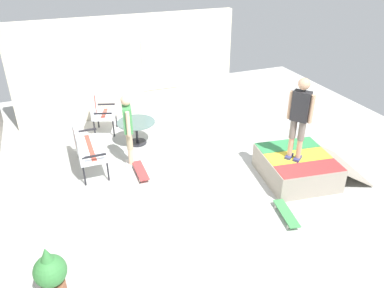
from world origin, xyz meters
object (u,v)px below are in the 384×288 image
object	(u,v)px
potted_plant	(51,274)
person_skater	(300,114)
patio_chair_near_house	(99,110)
person_watching	(128,126)
skateboard_by_bench	(141,171)
skateboard_spare	(286,213)
patio_table	(136,128)
skate_ramp	(298,167)
patio_bench	(84,144)

from	to	relation	value
potted_plant	person_skater	bearing A→B (deg)	-74.91
patio_chair_near_house	person_watching	distance (m)	1.89
skateboard_by_bench	skateboard_spare	world-z (taller)	same
person_skater	skateboard_spare	size ratio (longest dim) A/B	2.02
patio_chair_near_house	skateboard_spare	distance (m)	5.27
patio_chair_near_house	skateboard_by_bench	size ratio (longest dim) A/B	1.27
patio_chair_near_house	skateboard_by_bench	xyz separation A→B (m)	(-2.31, -0.41, -0.53)
patio_chair_near_house	skateboard_by_bench	world-z (taller)	patio_chair_near_house
patio_table	person_skater	distance (m)	3.87
patio_table	potted_plant	distance (m)	4.55
skate_ramp	person_skater	world-z (taller)	person_skater
skate_ramp	patio_table	xyz separation A→B (m)	(2.69, 2.70, 0.14)
person_watching	skateboard_by_bench	world-z (taller)	person_watching
person_watching	skateboard_by_bench	bearing A→B (deg)	-169.66
patio_chair_near_house	potted_plant	xyz separation A→B (m)	(-4.93, 1.48, -0.15)
patio_bench	person_watching	world-z (taller)	person_watching
patio_chair_near_house	skateboard_spare	size ratio (longest dim) A/B	1.24
patio_bench	person_watching	distance (m)	0.99
patio_table	person_watching	distance (m)	1.11
skate_ramp	skateboard_spare	xyz separation A→B (m)	(-1.01, 0.93, -0.18)
patio_table	skateboard_by_bench	xyz separation A→B (m)	(-1.37, 0.28, -0.32)
skateboard_by_bench	skateboard_spare	xyz separation A→B (m)	(-2.33, -2.05, 0.00)
person_skater	potted_plant	bearing A→B (deg)	105.09
patio_chair_near_house	person_skater	distance (m)	4.95
patio_bench	skateboard_spare	distance (m)	4.27
patio_bench	patio_table	distance (m)	1.52
person_watching	person_skater	xyz separation A→B (m)	(-1.83, -2.89, 0.56)
skate_ramp	patio_bench	xyz separation A→B (m)	(1.92, 3.99, 0.35)
person_skater	skateboard_by_bench	world-z (taller)	person_skater
patio_table	skateboard_spare	distance (m)	4.11
patio_bench	patio_chair_near_house	bearing A→B (deg)	-19.36
potted_plant	person_watching	bearing A→B (deg)	-30.22
patio_table	potted_plant	bearing A→B (deg)	151.45
skateboard_spare	patio_bench	bearing A→B (deg)	46.30
person_watching	person_skater	world-z (taller)	person_skater
skate_ramp	person_watching	world-z (taller)	person_watching
patio_bench	potted_plant	xyz separation A→B (m)	(-3.22, 0.88, -0.15)
patio_bench	skateboard_by_bench	xyz separation A→B (m)	(-0.60, -1.01, -0.53)
potted_plant	patio_bench	bearing A→B (deg)	-15.26
skateboard_spare	patio_table	bearing A→B (deg)	25.50
patio_bench	skateboard_spare	bearing A→B (deg)	-133.70
patio_table	skateboard_spare	bearing A→B (deg)	-154.50
potted_plant	skateboard_spare	bearing A→B (deg)	-85.68
patio_table	patio_bench	bearing A→B (deg)	120.87
skate_ramp	skateboard_by_bench	size ratio (longest dim) A/B	2.75
skateboard_by_bench	patio_bench	bearing A→B (deg)	59.33
patio_table	skateboard_by_bench	bearing A→B (deg)	168.32
skate_ramp	skateboard_by_bench	bearing A→B (deg)	66.17
skate_ramp	potted_plant	xyz separation A→B (m)	(-1.31, 4.87, 0.20)
patio_bench	patio_chair_near_house	size ratio (longest dim) A/B	1.23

